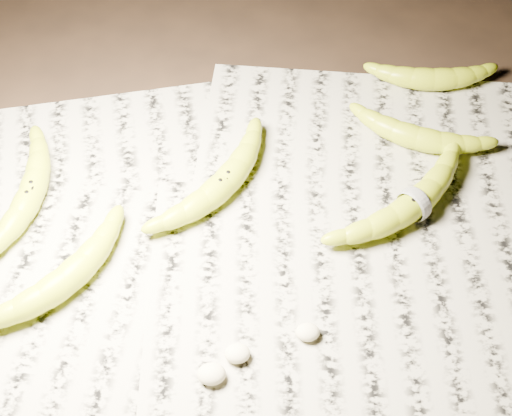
{
  "coord_description": "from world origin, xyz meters",
  "views": [
    {
      "loc": [
        -0.02,
        -0.56,
        0.79
      ],
      "look_at": [
        0.01,
        0.01,
        0.05
      ],
      "focal_mm": 50.0,
      "sensor_mm": 36.0,
      "label": 1
    }
  ],
  "objects_px": {
    "banana_left_a": "(30,193)",
    "banana_center": "(223,182)",
    "banana_upper_b": "(433,78)",
    "banana_left_b": "(65,279)",
    "banana_upper_a": "(418,136)",
    "banana_taped": "(415,203)"
  },
  "relations": [
    {
      "from": "banana_left_b",
      "to": "banana_upper_a",
      "type": "relative_size",
      "value": 1.1
    },
    {
      "from": "banana_upper_a",
      "to": "banana_upper_b",
      "type": "xyz_separation_m",
      "value": [
        0.05,
        0.12,
        -0.0
      ]
    },
    {
      "from": "banana_left_a",
      "to": "banana_upper_a",
      "type": "bearing_deg",
      "value": -70.58
    },
    {
      "from": "banana_center",
      "to": "banana_upper_b",
      "type": "height_order",
      "value": "banana_center"
    },
    {
      "from": "banana_left_b",
      "to": "banana_upper_b",
      "type": "xyz_separation_m",
      "value": [
        0.54,
        0.35,
        -0.0
      ]
    },
    {
      "from": "banana_left_b",
      "to": "banana_center",
      "type": "relative_size",
      "value": 0.95
    },
    {
      "from": "banana_taped",
      "to": "banana_upper_b",
      "type": "bearing_deg",
      "value": 34.48
    },
    {
      "from": "banana_upper_a",
      "to": "banana_taped",
      "type": "bearing_deg",
      "value": -79.31
    },
    {
      "from": "banana_upper_b",
      "to": "banana_upper_a",
      "type": "bearing_deg",
      "value": -107.52
    },
    {
      "from": "banana_center",
      "to": "banana_taped",
      "type": "xyz_separation_m",
      "value": [
        0.26,
        -0.05,
        -0.0
      ]
    },
    {
      "from": "banana_left_b",
      "to": "banana_taped",
      "type": "height_order",
      "value": "same"
    },
    {
      "from": "banana_center",
      "to": "banana_upper_b",
      "type": "distance_m",
      "value": 0.39
    },
    {
      "from": "banana_upper_a",
      "to": "banana_left_b",
      "type": "bearing_deg",
      "value": -132.12
    },
    {
      "from": "banana_left_a",
      "to": "banana_center",
      "type": "xyz_separation_m",
      "value": [
        0.27,
        0.01,
        0.0
      ]
    },
    {
      "from": "banana_left_a",
      "to": "banana_taped",
      "type": "xyz_separation_m",
      "value": [
        0.53,
        -0.04,
        0.0
      ]
    },
    {
      "from": "banana_center",
      "to": "banana_taped",
      "type": "distance_m",
      "value": 0.26
    },
    {
      "from": "banana_left_a",
      "to": "banana_upper_b",
      "type": "bearing_deg",
      "value": -60.08
    },
    {
      "from": "banana_taped",
      "to": "banana_upper_a",
      "type": "bearing_deg",
      "value": 38.85
    },
    {
      "from": "banana_left_a",
      "to": "banana_center",
      "type": "bearing_deg",
      "value": -77.78
    },
    {
      "from": "banana_upper_a",
      "to": "banana_upper_b",
      "type": "distance_m",
      "value": 0.13
    },
    {
      "from": "banana_left_a",
      "to": "banana_left_b",
      "type": "relative_size",
      "value": 1.03
    },
    {
      "from": "banana_left_b",
      "to": "banana_upper_a",
      "type": "distance_m",
      "value": 0.54
    }
  ]
}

